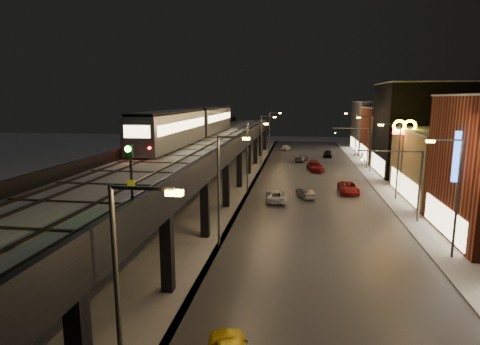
{
  "coord_description": "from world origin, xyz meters",
  "views": [
    {
      "loc": [
        5.46,
        -17.26,
        11.81
      ],
      "look_at": [
        0.12,
        19.09,
        5.0
      ],
      "focal_mm": 30.0,
      "sensor_mm": 36.0,
      "label": 1
    }
  ],
  "objects": [
    {
      "name": "building_c",
      "position": [
        23.99,
        32.0,
        4.08
      ],
      "size": [
        12.2,
        15.2,
        8.16
      ],
      "color": "olive",
      "rests_on": "ground"
    },
    {
      "name": "sign_carwash",
      "position": [
        18.5,
        16.1,
        6.62
      ],
      "size": [
        1.79,
        0.35,
        9.29
      ],
      "color": "#38383A",
      "rests_on": "ground"
    },
    {
      "name": "viaduct_trackbed",
      "position": [
        -6.01,
        31.97,
        6.39
      ],
      "size": [
        8.4,
        100.0,
        0.32
      ],
      "color": "#B2B7C1",
      "rests_on": "elevated_viaduct"
    },
    {
      "name": "building_e",
      "position": [
        23.99,
        62.0,
        5.08
      ],
      "size": [
        12.2,
        12.2,
        10.16
      ],
      "color": "maroon",
      "rests_on": "ground"
    },
    {
      "name": "viaduct_parapet_streetside",
      "position": [
        -1.65,
        32.0,
        6.85
      ],
      "size": [
        0.3,
        100.0,
        1.1
      ],
      "primitive_type": "cube",
      "color": "black",
      "rests_on": "elevated_viaduct"
    },
    {
      "name": "viaduct_parapet_far",
      "position": [
        -10.35,
        32.0,
        6.85
      ],
      "size": [
        0.3,
        100.0,
        1.1
      ],
      "primitive_type": "cube",
      "color": "black",
      "rests_on": "elevated_viaduct"
    },
    {
      "name": "traffic_light_rig_a",
      "position": [
        15.84,
        22.0,
        4.5
      ],
      "size": [
        6.1,
        0.34,
        7.0
      ],
      "color": "#38383A",
      "rests_on": "ground"
    },
    {
      "name": "road_surface",
      "position": [
        7.5,
        35.0,
        0.03
      ],
      "size": [
        17.0,
        120.0,
        0.06
      ],
      "primitive_type": "cube",
      "color": "#46474D",
      "rests_on": "ground"
    },
    {
      "name": "sidewalk_right",
      "position": [
        17.5,
        35.0,
        0.07
      ],
      "size": [
        4.0,
        120.0,
        0.14
      ],
      "primitive_type": "cube",
      "color": "#9FA1A8",
      "rests_on": "ground"
    },
    {
      "name": "under_viaduct_pavement",
      "position": [
        -6.0,
        35.0,
        0.03
      ],
      "size": [
        11.0,
        120.0,
        0.06
      ],
      "primitive_type": "cube",
      "color": "#9FA1A8",
      "rests_on": "ground"
    },
    {
      "name": "streetlight_right_2",
      "position": [
        16.73,
        31.0,
        5.24
      ],
      "size": [
        2.56,
        0.28,
        9.0
      ],
      "color": "#38383A",
      "rests_on": "ground"
    },
    {
      "name": "ground",
      "position": [
        0.0,
        0.0,
        0.0
      ],
      "size": [
        220.0,
        220.0,
        0.0
      ],
      "primitive_type": "plane",
      "color": "silver"
    },
    {
      "name": "sign_mcdonalds",
      "position": [
        18.0,
        33.33,
        7.46
      ],
      "size": [
        2.76,
        0.43,
        9.3
      ],
      "color": "#38383A",
      "rests_on": "ground"
    },
    {
      "name": "rail_signal",
      "position": [
        -2.1,
        -0.21,
        8.85
      ],
      "size": [
        0.36,
        0.44,
        3.14
      ],
      "color": "black",
      "rests_on": "viaduct_trackbed"
    },
    {
      "name": "car_onc_red",
      "position": [
        11.38,
        65.03,
        0.74
      ],
      "size": [
        2.22,
        4.49,
        1.47
      ],
      "primitive_type": "imported",
      "rotation": [
        0.0,
        0.0,
        -0.11
      ],
      "color": "black",
      "rests_on": "ground"
    },
    {
      "name": "traffic_light_rig_b",
      "position": [
        15.84,
        52.0,
        4.5
      ],
      "size": [
        6.1,
        0.34,
        7.0
      ],
      "color": "#38383A",
      "rests_on": "ground"
    },
    {
      "name": "streetlight_right_4",
      "position": [
        16.73,
        67.0,
        5.24
      ],
      "size": [
        2.56,
        0.28,
        9.0
      ],
      "color": "#38383A",
      "rests_on": "ground"
    },
    {
      "name": "streetlight_right_3",
      "position": [
        16.73,
        49.0,
        5.24
      ],
      "size": [
        2.56,
        0.28,
        9.0
      ],
      "color": "#38383A",
      "rests_on": "ground"
    },
    {
      "name": "streetlight_left_4",
      "position": [
        -0.43,
        67.0,
        5.24
      ],
      "size": [
        2.57,
        0.28,
        9.0
      ],
      "color": "#38383A",
      "rests_on": "ground"
    },
    {
      "name": "car_far_white",
      "position": [
        2.57,
        74.9,
        0.65
      ],
      "size": [
        2.46,
        4.07,
        1.3
      ],
      "primitive_type": "imported",
      "rotation": [
        0.0,
        0.0,
        2.88
      ],
      "color": "white",
      "rests_on": "ground"
    },
    {
      "name": "streetlight_left_1",
      "position": [
        -0.43,
        13.0,
        5.24
      ],
      "size": [
        2.57,
        0.28,
        9.0
      ],
      "color": "#38383A",
      "rests_on": "ground"
    },
    {
      "name": "streetlight_left_3",
      "position": [
        -0.43,
        49.0,
        5.24
      ],
      "size": [
        2.57,
        0.28,
        9.0
      ],
      "color": "#38383A",
      "rests_on": "ground"
    },
    {
      "name": "car_onc_white",
      "position": [
        8.24,
        48.52,
        0.76
      ],
      "size": [
        3.06,
        5.52,
        1.51
      ],
      "primitive_type": "imported",
      "rotation": [
        0.0,
        0.0,
        0.19
      ],
      "color": "maroon",
      "rests_on": "ground"
    },
    {
      "name": "streetlight_right_1",
      "position": [
        16.73,
        13.0,
        5.24
      ],
      "size": [
        2.56,
        0.28,
        9.0
      ],
      "color": "#38383A",
      "rests_on": "ground"
    },
    {
      "name": "car_near_white",
      "position": [
        6.4,
        30.08,
        0.61
      ],
      "size": [
        2.4,
        3.95,
        1.23
      ],
      "primitive_type": "imported",
      "rotation": [
        0.0,
        0.0,
        3.46
      ],
      "color": "#494C53",
      "rests_on": "ground"
    },
    {
      "name": "streetlight_left_0",
      "position": [
        -0.43,
        -5.0,
        5.24
      ],
      "size": [
        2.57,
        0.28,
        9.0
      ],
      "color": "#38383A",
      "rests_on": "ground"
    },
    {
      "name": "car_mid_dark",
      "position": [
        6.05,
        58.7,
        0.63
      ],
      "size": [
        2.75,
        4.61,
        1.25
      ],
      "primitive_type": "imported",
      "rotation": [
        0.0,
        0.0,
        2.9
      ],
      "color": "#5C5D5E",
      "rests_on": "ground"
    },
    {
      "name": "building_f",
      "position": [
        23.99,
        76.0,
        5.58
      ],
      "size": [
        12.2,
        16.2,
        11.16
      ],
      "color": "#46464A",
      "rests_on": "ground"
    },
    {
      "name": "streetlight_left_2",
      "position": [
        -0.43,
        31.0,
        5.24
      ],
      "size": [
        2.57,
        0.28,
        9.0
      ],
      "color": "#38383A",
      "rests_on": "ground"
    },
    {
      "name": "building_d",
      "position": [
        23.99,
        48.0,
        7.08
      ],
      "size": [
        12.2,
        13.2,
        14.16
      ],
      "color": "black",
      "rests_on": "ground"
    },
    {
      "name": "car_mid_silver",
      "position": [
        2.99,
        27.87,
        0.66
      ],
      "size": [
        2.6,
        4.95,
        1.33
      ],
      "primitive_type": "imported",
      "rotation": [
        0.0,
        0.0,
        3.23
      ],
      "color": "silver",
      "rests_on": "ground"
    },
    {
      "name": "car_onc_dark",
      "position": [
        11.82,
        33.31,
        0.72
      ],
      "size": [
        2.4,
        5.16,
        1.43
      ],
      "primitive_type": "imported",
      "rotation": [
        0.0,
        0.0,
        0.0
      ],
      "color": "maroon",
      "rests_on": "ground"
    },
    {
      "name": "subway_train",
      "position": [
        -8.5,
        35.57,
        8.54
      ],
      "size": [
        3.23,
        39.38,
        3.87
      ],
      "color": "gray",
      "rests_on": "viaduct_trackbed"
    },
    {
      "name": "elevated_viaduct",
      "position": [
        -6.0,
        31.84,
        5.62
      ],
      "size": [
        9.0,
        100.0,
        6.3
      ],
      "color": "black",
      "rests_on": "ground"
    }
  ]
}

